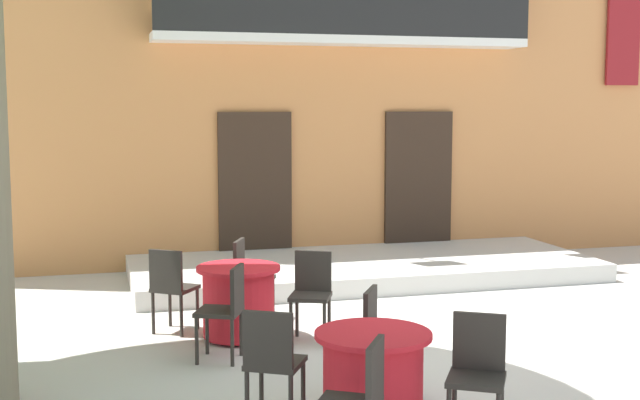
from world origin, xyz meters
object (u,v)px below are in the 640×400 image
object	(u,v)px
cafe_chair_middle_0	(227,306)
cafe_chair_middle_3	(171,284)
cafe_table_middle	(239,301)
cafe_chair_near_tree_1	(382,335)
cafe_chair_near_tree_2	(272,358)
cafe_chair_middle_1	(312,289)
cafe_chair_near_tree_0	(477,368)
cafe_table_near_tree	(373,381)
cafe_chair_near_tree_3	(359,398)
cafe_chair_middle_2	(248,274)

from	to	relation	value
cafe_chair_middle_0	cafe_chair_middle_3	distance (m)	1.17
cafe_table_middle	cafe_chair_middle_0	xyz separation A→B (m)	(-0.24, -0.72, 0.14)
cafe_chair_middle_0	cafe_chair_middle_3	size ratio (longest dim) A/B	1.00
cafe_chair_near_tree_1	cafe_chair_near_tree_2	xyz separation A→B (m)	(-1.01, -0.38, 0.00)
cafe_chair_middle_1	cafe_chair_near_tree_1	bearing A→B (deg)	-86.23
cafe_chair_near_tree_0	cafe_chair_middle_3	xyz separation A→B (m)	(-1.85, 3.46, 0.00)
cafe_chair_near_tree_1	cafe_chair_middle_0	bearing A→B (deg)	128.44
cafe_chair_near_tree_0	cafe_chair_middle_1	distance (m)	2.88
cafe_chair_near_tree_0	cafe_chair_middle_0	size ratio (longest dim) A/B	1.00
cafe_chair_near_tree_2	cafe_table_near_tree	bearing A→B (deg)	-23.90
cafe_chair_near_tree_1	cafe_chair_middle_0	world-z (taller)	same
cafe_chair_middle_3	cafe_chair_near_tree_1	bearing A→B (deg)	-58.77
cafe_chair_near_tree_3	cafe_chair_near_tree_1	bearing A→B (deg)	64.70
cafe_table_near_tree	cafe_chair_near_tree_1	distance (m)	0.77
cafe_chair_near_tree_1	cafe_chair_near_tree_2	distance (m)	1.07
cafe_chair_near_tree_2	cafe_chair_middle_1	size ratio (longest dim) A/B	1.00
cafe_chair_near_tree_1	cafe_chair_near_tree_2	bearing A→B (deg)	-159.38
cafe_chair_middle_2	cafe_chair_middle_3	xyz separation A→B (m)	(-0.88, -0.33, 0.00)
cafe_chair_near_tree_1	cafe_chair_middle_2	distance (m)	2.85
cafe_table_middle	cafe_chair_middle_3	world-z (taller)	cafe_chair_middle_3
cafe_table_near_tree	cafe_chair_near_tree_0	bearing A→B (deg)	-25.24
cafe_chair_near_tree_2	cafe_chair_middle_1	distance (m)	2.38
cafe_chair_near_tree_1	cafe_chair_middle_0	distance (m)	1.73
cafe_chair_near_tree_0	cafe_chair_near_tree_1	xyz separation A→B (m)	(-0.36, 1.01, 0.00)
cafe_chair_near_tree_3	cafe_chair_middle_3	world-z (taller)	same
cafe_chair_near_tree_3	cafe_chair_middle_3	distance (m)	3.90
cafe_table_near_tree	cafe_chair_near_tree_1	size ratio (longest dim) A/B	0.95
cafe_table_middle	cafe_chair_middle_0	distance (m)	0.77
cafe_chair_near_tree_0	cafe_chair_middle_2	size ratio (longest dim) A/B	1.00
cafe_chair_near_tree_1	cafe_table_middle	xyz separation A→B (m)	(-0.84, 2.07, -0.14)
cafe_table_near_tree	cafe_chair_middle_1	size ratio (longest dim) A/B	0.95
cafe_table_near_tree	cafe_chair_near_tree_3	size ratio (longest dim) A/B	0.95
cafe_chair_near_tree_3	cafe_chair_near_tree_0	bearing A→B (deg)	19.51
cafe_chair_near_tree_3	cafe_chair_middle_1	size ratio (longest dim) A/B	1.00
cafe_table_middle	cafe_chair_middle_2	size ratio (longest dim) A/B	0.95
cafe_chair_middle_1	cafe_chair_middle_3	distance (m)	1.50
cafe_chair_near_tree_3	cafe_chair_middle_2	size ratio (longest dim) A/B	1.00
cafe_chair_near_tree_3	cafe_chair_middle_1	bearing A→B (deg)	80.68
cafe_chair_near_tree_2	cafe_table_middle	distance (m)	2.46
cafe_table_near_tree	cafe_table_middle	distance (m)	2.80
cafe_chair_near_tree_3	cafe_chair_middle_3	bearing A→B (deg)	102.44
cafe_chair_near_tree_1	cafe_chair_near_tree_3	xyz separation A→B (m)	(-0.64, -1.36, 0.00)
cafe_chair_middle_0	cafe_chair_middle_1	world-z (taller)	same
cafe_chair_middle_2	cafe_chair_middle_0	bearing A→B (deg)	-108.23
cafe_chair_middle_1	cafe_chair_near_tree_2	bearing A→B (deg)	-111.85
cafe_chair_middle_2	cafe_chair_middle_1	bearing A→B (deg)	-63.25
cafe_table_near_tree	cafe_chair_near_tree_2	world-z (taller)	cafe_chair_near_tree_2
cafe_chair_middle_0	cafe_chair_middle_2	distance (m)	1.51
cafe_chair_near_tree_2	cafe_chair_middle_0	bearing A→B (deg)	92.21
cafe_chair_near_tree_1	cafe_chair_near_tree_3	world-z (taller)	same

